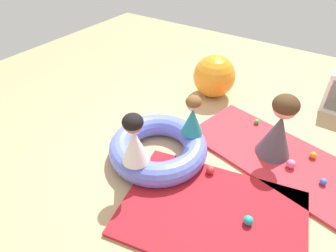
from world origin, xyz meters
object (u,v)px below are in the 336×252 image
object	(u,v)px
play_ball_blue	(323,182)
play_ball_green	(257,122)
inflatable_cushion	(158,147)
child_in_teal	(193,115)
play_ball_pink	(291,164)
child_in_white	(134,139)
play_ball_red	(210,170)
adult_seated	(279,127)
exercise_ball_large	(214,76)
play_ball_teal	(248,220)
play_ball_orange	(313,155)

from	to	relation	value
play_ball_blue	play_ball_green	size ratio (longest dim) A/B	1.06
inflatable_cushion	child_in_teal	distance (m)	0.54
play_ball_blue	play_ball_pink	distance (m)	0.35
child_in_white	play_ball_red	bearing A→B (deg)	-60.15
inflatable_cushion	play_ball_blue	bearing A→B (deg)	18.71
adult_seated	play_ball_blue	bearing A→B (deg)	91.35
play_ball_blue	play_ball_red	size ratio (longest dim) A/B	0.76
inflatable_cushion	play_ball_pink	world-z (taller)	inflatable_cushion
adult_seated	play_ball_blue	xyz separation A→B (m)	(0.58, -0.18, -0.34)
play_ball_pink	exercise_ball_large	bearing A→B (deg)	146.14
adult_seated	exercise_ball_large	distance (m)	1.45
play_ball_teal	adult_seated	bearing A→B (deg)	96.26
play_ball_green	play_ball_teal	bearing A→B (deg)	-72.77
play_ball_green	exercise_ball_large	size ratio (longest dim) A/B	0.11
child_in_white	adult_seated	world-z (taller)	child_in_white
adult_seated	play_ball_green	bearing A→B (deg)	-122.40
play_ball_red	child_in_white	bearing A→B (deg)	-143.69
play_ball_pink	play_ball_red	bearing A→B (deg)	-140.75
child_in_white	play_ball_teal	xyz separation A→B (m)	(1.18, 0.10, -0.45)
child_in_white	adult_seated	distance (m)	1.57
play_ball_red	exercise_ball_large	size ratio (longest dim) A/B	0.15
inflatable_cushion	child_in_white	world-z (taller)	child_in_white
inflatable_cushion	play_ball_green	xyz separation A→B (m)	(0.74, 1.18, -0.06)
play_ball_blue	child_in_teal	bearing A→B (deg)	-169.60
play_ball_blue	exercise_ball_large	world-z (taller)	exercise_ball_large
exercise_ball_large	child_in_white	bearing A→B (deg)	-86.63
play_ball_red	exercise_ball_large	distance (m)	1.70
child_in_teal	play_ball_teal	distance (m)	1.20
inflatable_cushion	play_ball_red	distance (m)	0.64
inflatable_cushion	child_in_teal	world-z (taller)	child_in_teal
inflatable_cushion	exercise_ball_large	bearing A→B (deg)	93.76
play_ball_blue	play_ball_red	xyz separation A→B (m)	(-1.03, -0.50, 0.01)
inflatable_cushion	play_ball_orange	distance (m)	1.75
child_in_white	exercise_ball_large	xyz separation A→B (m)	(-0.12, 1.97, -0.23)
inflatable_cushion	child_in_teal	xyz separation A→B (m)	(0.25, 0.30, 0.36)
play_ball_orange	play_ball_blue	bearing A→B (deg)	-64.02
child_in_white	inflatable_cushion	bearing A→B (deg)	-4.68
play_ball_blue	play_ball_pink	world-z (taller)	play_ball_pink
child_in_white	exercise_ball_large	size ratio (longest dim) A/B	0.90
play_ball_orange	play_ball_teal	xyz separation A→B (m)	(-0.30, -1.22, 0.00)
play_ball_blue	play_ball_green	world-z (taller)	play_ball_blue
child_in_white	exercise_ball_large	world-z (taller)	child_in_white
inflatable_cushion	play_ball_blue	size ratio (longest dim) A/B	15.98
child_in_white	play_ball_green	xyz separation A→B (m)	(0.73, 1.57, -0.46)
play_ball_orange	exercise_ball_large	xyz separation A→B (m)	(-1.60, 0.66, 0.23)
play_ball_orange	play_ball_green	size ratio (longest dim) A/B	1.19
play_ball_red	exercise_ball_large	bearing A→B (deg)	115.97
inflatable_cushion	adult_seated	xyz separation A→B (m)	(1.08, 0.75, 0.28)
play_ball_orange	play_ball_teal	bearing A→B (deg)	-103.66
inflatable_cushion	play_ball_orange	world-z (taller)	inflatable_cushion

